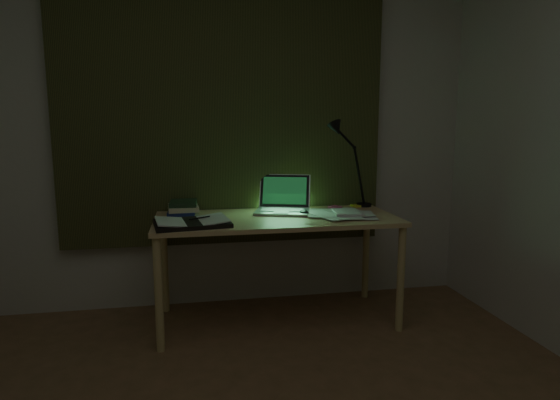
# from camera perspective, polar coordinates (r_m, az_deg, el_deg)

# --- Properties ---
(wall_back) EXTENTS (3.50, 0.00, 2.50)m
(wall_back) POSITION_cam_1_polar(r_m,az_deg,el_deg) (3.28, -6.86, 8.75)
(wall_back) COLOR beige
(wall_back) RESTS_ON ground
(curtain) EXTENTS (2.20, 0.06, 2.00)m
(curtain) POSITION_cam_1_polar(r_m,az_deg,el_deg) (3.25, -6.88, 12.28)
(curtain) COLOR #30341A
(curtain) RESTS_ON wall_back
(desk) EXTENTS (1.52, 0.66, 0.69)m
(desk) POSITION_cam_1_polar(r_m,az_deg,el_deg) (3.05, -0.42, -8.45)
(desk) COLOR tan
(desk) RESTS_ON floor
(laptop) EXTENTS (0.45, 0.48, 0.25)m
(laptop) POSITION_cam_1_polar(r_m,az_deg,el_deg) (3.07, 0.26, 0.70)
(laptop) COLOR #AFAEB3
(laptop) RESTS_ON desk
(open_textbook) EXTENTS (0.46, 0.36, 0.04)m
(open_textbook) POSITION_cam_1_polar(r_m,az_deg,el_deg) (2.76, -10.69, -2.67)
(open_textbook) COLOR silver
(open_textbook) RESTS_ON desk
(book_stack) EXTENTS (0.21, 0.24, 0.09)m
(book_stack) POSITION_cam_1_polar(r_m,az_deg,el_deg) (3.11, -11.83, -0.88)
(book_stack) COLOR silver
(book_stack) RESTS_ON desk
(loose_papers) EXTENTS (0.37, 0.39, 0.02)m
(loose_papers) POSITION_cam_1_polar(r_m,az_deg,el_deg) (3.05, 7.03, -1.62)
(loose_papers) COLOR silver
(loose_papers) RESTS_ON desk
(mouse) EXTENTS (0.06, 0.09, 0.03)m
(mouse) POSITION_cam_1_polar(r_m,az_deg,el_deg) (3.03, 2.95, -1.52)
(mouse) COLOR black
(mouse) RESTS_ON desk
(sticky_yellow) EXTENTS (0.08, 0.08, 0.01)m
(sticky_yellow) POSITION_cam_1_polar(r_m,az_deg,el_deg) (3.37, 9.33, -0.68)
(sticky_yellow) COLOR yellow
(sticky_yellow) RESTS_ON desk
(sticky_pink) EXTENTS (0.09, 0.09, 0.02)m
(sticky_pink) POSITION_cam_1_polar(r_m,az_deg,el_deg) (3.29, 6.71, -0.88)
(sticky_pink) COLOR pink
(sticky_pink) RESTS_ON desk
(desk_lamp) EXTENTS (0.41, 0.34, 0.57)m
(desk_lamp) POSITION_cam_1_polar(r_m,az_deg,el_deg) (3.36, 10.32, 4.06)
(desk_lamp) COLOR black
(desk_lamp) RESTS_ON desk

